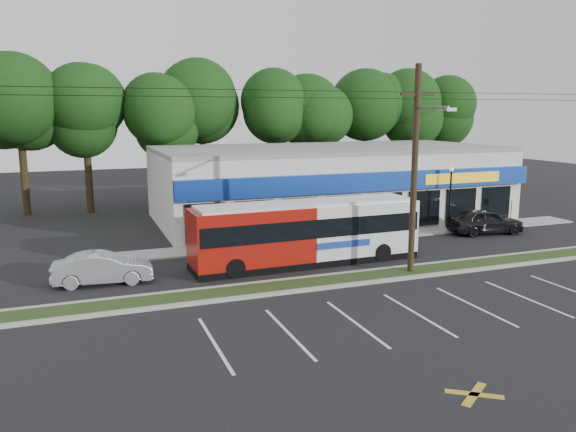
% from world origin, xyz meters
% --- Properties ---
extents(ground, '(120.00, 120.00, 0.00)m').
position_xyz_m(ground, '(0.00, 0.00, 0.00)').
color(ground, black).
rests_on(ground, ground).
extents(grass_strip, '(40.00, 1.60, 0.12)m').
position_xyz_m(grass_strip, '(0.00, 1.00, 0.06)').
color(grass_strip, '#243214').
rests_on(grass_strip, ground).
extents(curb_south, '(40.00, 0.25, 0.14)m').
position_xyz_m(curb_south, '(0.00, 0.15, 0.07)').
color(curb_south, '#9E9E93').
rests_on(curb_south, ground).
extents(curb_north, '(40.00, 0.25, 0.14)m').
position_xyz_m(curb_north, '(0.00, 1.85, 0.07)').
color(curb_north, '#9E9E93').
rests_on(curb_north, ground).
extents(sidewalk, '(32.00, 2.20, 0.10)m').
position_xyz_m(sidewalk, '(5.00, 9.00, 0.05)').
color(sidewalk, '#9E9E93').
rests_on(sidewalk, ground).
extents(strip_mall, '(25.00, 12.55, 5.30)m').
position_xyz_m(strip_mall, '(5.50, 15.91, 2.65)').
color(strip_mall, beige).
rests_on(strip_mall, ground).
extents(utility_pole, '(50.00, 2.77, 10.00)m').
position_xyz_m(utility_pole, '(2.83, 0.93, 5.41)').
color(utility_pole, black).
rests_on(utility_pole, ground).
extents(lamp_post, '(0.30, 0.30, 4.25)m').
position_xyz_m(lamp_post, '(11.00, 8.80, 2.67)').
color(lamp_post, black).
rests_on(lamp_post, ground).
extents(sign_post, '(0.45, 0.10, 2.23)m').
position_xyz_m(sign_post, '(16.00, 8.57, 1.56)').
color(sign_post, '#59595E').
rests_on(sign_post, ground).
extents(tree_line, '(46.76, 6.76, 11.83)m').
position_xyz_m(tree_line, '(4.00, 26.00, 8.42)').
color(tree_line, black).
rests_on(tree_line, ground).
extents(metrobus, '(12.22, 2.92, 3.27)m').
position_xyz_m(metrobus, '(-1.06, 4.50, 1.73)').
color(metrobus, maroon).
rests_on(metrobus, ground).
extents(car_dark, '(5.10, 2.65, 1.66)m').
position_xyz_m(car_dark, '(12.58, 7.13, 0.83)').
color(car_dark, black).
rests_on(car_dark, ground).
extents(car_silver, '(4.56, 1.90, 1.47)m').
position_xyz_m(car_silver, '(-11.20, 4.55, 0.73)').
color(car_silver, '#929499').
rests_on(car_silver, ground).
extents(pedestrian_a, '(0.81, 0.67, 1.89)m').
position_xyz_m(pedestrian_a, '(2.00, 6.00, 0.95)').
color(pedestrian_a, silver).
rests_on(pedestrian_a, ground).
extents(pedestrian_b, '(0.91, 0.75, 1.72)m').
position_xyz_m(pedestrian_b, '(7.58, 8.50, 0.86)').
color(pedestrian_b, beige).
rests_on(pedestrian_b, ground).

